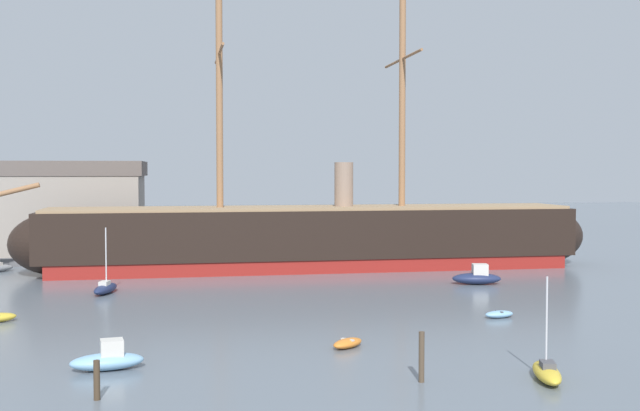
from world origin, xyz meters
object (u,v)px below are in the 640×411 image
motorboat_far_right (539,258)px  sailboat_foreground_right (547,372)px  motorboat_foreground_left (108,359)px  dinghy_mid_right (499,314)px  tall_ship (313,237)px  dinghy_distant_centre (267,252)px  sailboat_alongside_bow (105,288)px  motorboat_alongside_stern (477,277)px  dinghy_near_centre (348,343)px  mooring_piling_left_pair (422,357)px  mooring_piling_nearest (97,380)px

motorboat_far_right → sailboat_foreground_right: bearing=-114.5°
motorboat_foreground_left → dinghy_mid_right: (24.59, 9.91, -0.28)m
tall_ship → dinghy_distant_centre: 15.93m
sailboat_alongside_bow → motorboat_alongside_stern: bearing=0.2°
sailboat_alongside_bow → dinghy_distant_centre: 31.99m
sailboat_alongside_bow → motorboat_far_right: bearing=17.2°
dinghy_near_centre → mooring_piling_left_pair: (2.05, -7.49, 0.93)m
dinghy_mid_right → mooring_piling_nearest: 28.77m
dinghy_near_centre → sailboat_foreground_right: bearing=-45.5°
sailboat_foreground_right → motorboat_far_right: sailboat_foreground_right is taller
sailboat_foreground_right → sailboat_alongside_bow: sailboat_alongside_bow is taller
tall_ship → dinghy_near_centre: (-3.32, -34.65, -3.02)m
tall_ship → motorboat_far_right: tall_ship is taller
tall_ship → sailboat_foreground_right: 43.14m
tall_ship → dinghy_mid_right: bearing=-72.8°
sailboat_foreground_right → motorboat_far_right: 47.96m
mooring_piling_left_pair → motorboat_alongside_stern: bearing=64.9°
motorboat_alongside_stern → sailboat_foreground_right: bearing=-104.7°
dinghy_mid_right → mooring_piling_left_pair: 17.58m
dinghy_mid_right → motorboat_alongside_stern: size_ratio=0.49×
dinghy_near_centre → motorboat_far_right: bearing=51.8°
sailboat_foreground_right → mooring_piling_nearest: 20.67m
motorboat_foreground_left → mooring_piling_nearest: bearing=-89.0°
sailboat_foreground_right → sailboat_alongside_bow: (-23.58, 30.18, 0.03)m
dinghy_near_centre → mooring_piling_left_pair: mooring_piling_left_pair is taller
sailboat_foreground_right → dinghy_distant_centre: bearing=97.8°
dinghy_mid_right → sailboat_alongside_bow: (-27.42, 14.95, 0.20)m
sailboat_foreground_right → motorboat_far_right: bearing=65.5°
mooring_piling_nearest → motorboat_far_right: bearing=47.0°
sailboat_foreground_right → motorboat_alongside_stern: (7.94, 30.27, 0.21)m
tall_ship → mooring_piling_nearest: 45.59m
motorboat_foreground_left → mooring_piling_left_pair: mooring_piling_left_pair is taller
motorboat_alongside_stern → mooring_piling_nearest: 41.53m
dinghy_near_centre → sailboat_alongside_bow: 26.99m
dinghy_distant_centre → mooring_piling_left_pair: mooring_piling_left_pair is taller
dinghy_near_centre → motorboat_alongside_stern: size_ratio=0.52×
tall_ship → sailboat_alongside_bow: bearing=-146.3°
sailboat_foreground_right → tall_ship: bearing=96.3°
mooring_piling_nearest → motorboat_alongside_stern: bearing=46.5°
motorboat_foreground_left → mooring_piling_left_pair: bearing=-17.5°
sailboat_alongside_bow → tall_ship: bearing=33.7°
sailboat_alongside_bow → motorboat_far_right: sailboat_alongside_bow is taller
sailboat_foreground_right → motorboat_alongside_stern: size_ratio=1.10×
motorboat_foreground_left → dinghy_distant_centre: 54.29m
motorboat_foreground_left → motorboat_alongside_stern: (28.69, 24.95, 0.09)m
tall_ship → dinghy_mid_right: 29.01m
sailboat_alongside_bow → dinghy_distant_centre: sailboat_alongside_bow is taller
motorboat_foreground_left → motorboat_far_right: motorboat_far_right is taller
dinghy_distant_centre → mooring_piling_left_pair: bearing=-88.0°
tall_ship → sailboat_alongside_bow: tall_ship is taller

